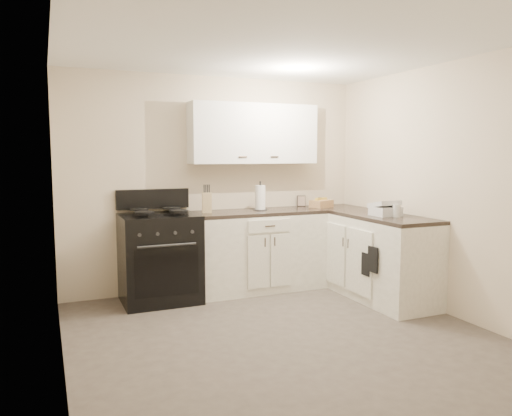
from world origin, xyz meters
name	(u,v)px	position (x,y,z in m)	size (l,w,h in m)	color
floor	(282,336)	(0.00, 0.00, 0.00)	(3.60, 3.60, 0.00)	#473F38
ceiling	(283,45)	(0.00, 0.00, 2.50)	(3.60, 3.60, 0.00)	white
wall_back	(216,184)	(0.00, 1.80, 1.25)	(3.60, 3.60, 0.00)	beige
wall_right	(444,189)	(1.80, 0.00, 1.25)	(3.60, 3.60, 0.00)	beige
wall_left	(57,203)	(-1.80, 0.00, 1.25)	(3.60, 3.60, 0.00)	beige
wall_front	(432,221)	(0.00, -1.80, 1.25)	(3.60, 3.60, 0.00)	beige
base_cabinets_back	(259,252)	(0.43, 1.50, 0.45)	(1.55, 0.60, 0.90)	white
base_cabinets_right	(367,255)	(1.50, 0.85, 0.45)	(0.60, 1.90, 0.90)	white
countertop_back	(259,212)	(0.43, 1.50, 0.92)	(1.55, 0.60, 0.04)	black
countertop_right	(368,214)	(1.50, 0.85, 0.92)	(0.60, 1.90, 0.04)	black
upper_cabinets	(254,134)	(0.43, 1.65, 1.84)	(1.55, 0.30, 0.70)	white
stove	(160,259)	(-0.76, 1.48, 0.46)	(0.82, 0.70, 0.99)	black
knife_block	(207,203)	(-0.20, 1.53, 1.05)	(0.10, 0.09, 0.23)	#D3B782
paper_towel	(260,198)	(0.47, 1.55, 1.09)	(0.12, 0.12, 0.29)	white
picture_frame	(301,201)	(1.12, 1.74, 1.01)	(0.11, 0.01, 0.14)	black
wicker_basket	(321,204)	(1.29, 1.53, 0.99)	(0.27, 0.18, 0.09)	tan
countertop_grill	(385,211)	(1.49, 0.52, 0.99)	(0.27, 0.25, 0.10)	silver
glass_jar	(397,211)	(1.52, 0.38, 1.01)	(0.08, 0.08, 0.14)	silver
oven_mitt_near	(373,260)	(1.18, 0.30, 0.53)	(0.02, 0.15, 0.26)	black
oven_mitt_far	(366,264)	(1.18, 0.41, 0.45)	(0.02, 0.14, 0.24)	black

